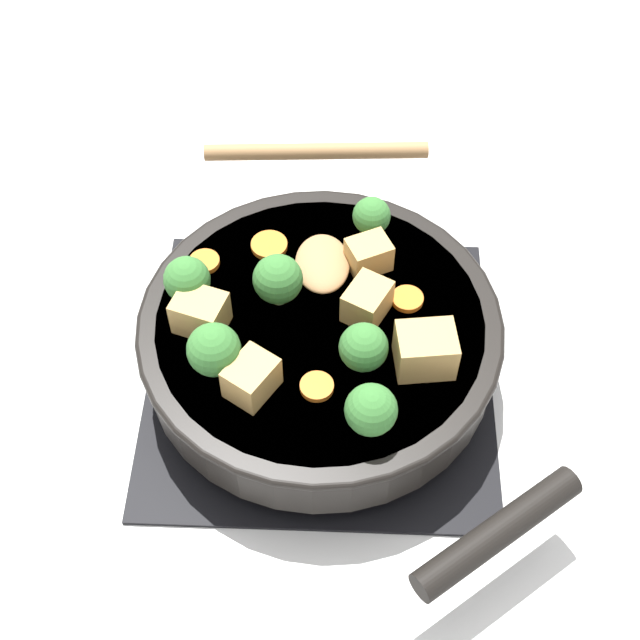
{
  "coord_description": "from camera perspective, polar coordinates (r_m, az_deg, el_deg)",
  "views": [
    {
      "loc": [
        0.02,
        -0.45,
        0.68
      ],
      "look_at": [
        0.0,
        0.0,
        0.08
      ],
      "focal_mm": 50.0,
      "sensor_mm": 36.0,
      "label": 1
    }
  ],
  "objects": [
    {
      "name": "broccoli_floret_north_edge",
      "position": [
        0.8,
        3.31,
        6.64
      ],
      "size": [
        0.03,
        0.03,
        0.04
      ],
      "color": "#709956",
      "rests_on": "skillet_pan"
    },
    {
      "name": "skillet_pan",
      "position": [
        0.77,
        0.09,
        -1.13
      ],
      "size": [
        0.36,
        0.39,
        0.05
      ],
      "color": "black",
      "rests_on": "front_burner_grate"
    },
    {
      "name": "ground_plane",
      "position": [
        0.81,
        0.0,
        -3.35
      ],
      "size": [
        2.4,
        2.4,
        0.0
      ],
      "primitive_type": "plane",
      "color": "silver"
    },
    {
      "name": "broccoli_floret_near_spoon",
      "position": [
        0.75,
        -8.51,
        2.56
      ],
      "size": [
        0.04,
        0.04,
        0.05
      ],
      "color": "#709956",
      "rests_on": "skillet_pan"
    },
    {
      "name": "broccoli_floret_west_rim",
      "position": [
        0.7,
        2.8,
        -1.78
      ],
      "size": [
        0.04,
        0.04,
        0.05
      ],
      "color": "#709956",
      "rests_on": "skillet_pan"
    },
    {
      "name": "broccoli_floret_center_top",
      "position": [
        0.67,
        3.28,
        -5.78
      ],
      "size": [
        0.04,
        0.04,
        0.05
      ],
      "color": "#709956",
      "rests_on": "skillet_pan"
    },
    {
      "name": "front_burner_grate",
      "position": [
        0.8,
        0.0,
        -2.87
      ],
      "size": [
        0.31,
        0.31,
        0.03
      ],
      "color": "black",
      "rests_on": "ground_plane"
    },
    {
      "name": "tofu_cube_west_chunk",
      "position": [
        0.74,
        3.03,
        1.2
      ],
      "size": [
        0.05,
        0.05,
        0.03
      ],
      "primitive_type": "cube",
      "rotation": [
        0.0,
        0.0,
        1.07
      ],
      "color": "tan",
      "rests_on": "skillet_pan"
    },
    {
      "name": "broccoli_floret_south_cluster",
      "position": [
        0.7,
        -6.81,
        -1.92
      ],
      "size": [
        0.04,
        0.04,
        0.05
      ],
      "color": "#709956",
      "rests_on": "skillet_pan"
    },
    {
      "name": "tofu_cube_back_piece",
      "position": [
        0.7,
        -4.4,
        -3.73
      ],
      "size": [
        0.05,
        0.05,
        0.03
      ],
      "primitive_type": "cube",
      "rotation": [
        0.0,
        0.0,
        4.14
      ],
      "color": "tan",
      "rests_on": "skillet_pan"
    },
    {
      "name": "carrot_slice_edge_slice",
      "position": [
        0.71,
        -0.44,
        -4.27
      ],
      "size": [
        0.03,
        0.03,
        0.01
      ],
      "primitive_type": "cylinder",
      "color": "orange",
      "rests_on": "skillet_pan"
    },
    {
      "name": "carrot_slice_under_broccoli",
      "position": [
        0.76,
        5.61,
        1.35
      ],
      "size": [
        0.03,
        0.03,
        0.01
      ],
      "primitive_type": "cylinder",
      "color": "orange",
      "rests_on": "skillet_pan"
    },
    {
      "name": "tofu_cube_near_handle",
      "position": [
        0.71,
        6.76,
        -1.93
      ],
      "size": [
        0.05,
        0.04,
        0.04
      ],
      "primitive_type": "cube",
      "rotation": [
        0.0,
        0.0,
        3.26
      ],
      "color": "tan",
      "rests_on": "skillet_pan"
    },
    {
      "name": "carrot_slice_orange_thin",
      "position": [
        0.79,
        -7.41,
        3.72
      ],
      "size": [
        0.03,
        0.03,
        0.01
      ],
      "primitive_type": "cylinder",
      "color": "orange",
      "rests_on": "skillet_pan"
    },
    {
      "name": "wooden_spoon",
      "position": [
        0.83,
        -0.17,
        7.75
      ],
      "size": [
        0.22,
        0.19,
        0.02
      ],
      "color": "#A87A4C",
      "rests_on": "skillet_pan"
    },
    {
      "name": "carrot_slice_near_center",
      "position": [
        0.8,
        -3.27,
        4.8
      ],
      "size": [
        0.03,
        0.03,
        0.01
      ],
      "primitive_type": "cylinder",
      "color": "orange",
      "rests_on": "skillet_pan"
    },
    {
      "name": "broccoli_floret_east_rim",
      "position": [
        0.74,
        -2.72,
        2.61
      ],
      "size": [
        0.04,
        0.04,
        0.05
      ],
      "color": "#709956",
      "rests_on": "skillet_pan"
    },
    {
      "name": "tofu_cube_center_large",
      "position": [
        0.74,
        -7.67,
        0.46
      ],
      "size": [
        0.05,
        0.04,
        0.03
      ],
      "primitive_type": "cube",
      "rotation": [
        0.0,
        0.0,
        2.83
      ],
      "color": "tan",
      "rests_on": "skillet_pan"
    },
    {
      "name": "tofu_cube_east_chunk",
      "position": [
        0.78,
        3.14,
        4.21
      ],
      "size": [
        0.04,
        0.04,
        0.03
      ],
      "primitive_type": "cube",
      "rotation": [
        0.0,
        0.0,
        3.59
      ],
      "color": "tan",
      "rests_on": "skillet_pan"
    }
  ]
}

